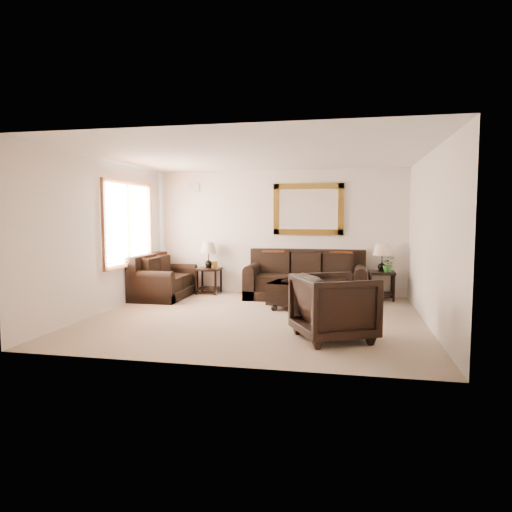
% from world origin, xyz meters
% --- Properties ---
extents(room, '(5.51, 5.01, 2.71)m').
position_xyz_m(room, '(0.00, 0.00, 1.35)').
color(room, gray).
rests_on(room, ground).
extents(window, '(0.07, 1.96, 1.66)m').
position_xyz_m(window, '(-2.70, 0.90, 1.55)').
color(window, white).
rests_on(window, room).
extents(mirror, '(1.50, 0.06, 1.10)m').
position_xyz_m(mirror, '(0.67, 2.47, 1.85)').
color(mirror, '#4A2C0E').
rests_on(mirror, room).
extents(air_vent, '(0.25, 0.02, 0.18)m').
position_xyz_m(air_vent, '(-1.90, 2.48, 2.35)').
color(air_vent, '#999999').
rests_on(air_vent, room).
extents(sofa, '(2.44, 1.05, 1.00)m').
position_xyz_m(sofa, '(0.67, 2.02, 0.36)').
color(sofa, black).
rests_on(sofa, room).
extents(loveseat, '(0.95, 1.60, 0.90)m').
position_xyz_m(loveseat, '(-2.31, 1.54, 0.33)').
color(loveseat, black).
rests_on(loveseat, room).
extents(end_table_left, '(0.52, 0.52, 1.13)m').
position_xyz_m(end_table_left, '(-1.49, 2.20, 0.74)').
color(end_table_left, black).
rests_on(end_table_left, room).
extents(end_table_right, '(0.53, 0.53, 1.16)m').
position_xyz_m(end_table_right, '(2.20, 2.20, 0.76)').
color(end_table_right, black).
rests_on(end_table_right, room).
extents(coffee_table, '(1.55, 1.03, 0.60)m').
position_xyz_m(coffee_table, '(0.82, 0.89, 0.30)').
color(coffee_table, black).
rests_on(coffee_table, room).
extents(armchair, '(1.25, 1.27, 1.00)m').
position_xyz_m(armchair, '(1.34, -1.10, 0.50)').
color(armchair, black).
rests_on(armchair, floor).
extents(potted_plant, '(0.31, 0.34, 0.25)m').
position_xyz_m(potted_plant, '(2.31, 2.10, 0.70)').
color(potted_plant, '#29591E').
rests_on(potted_plant, end_table_right).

